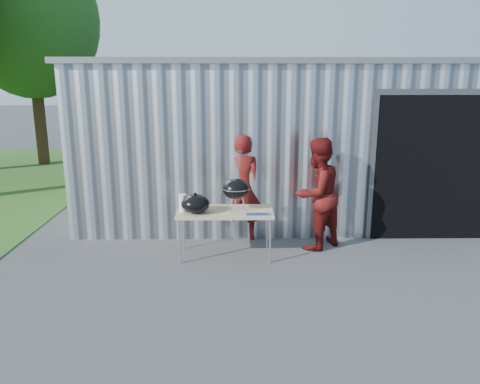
{
  "coord_description": "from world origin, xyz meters",
  "views": [
    {
      "loc": [
        -0.31,
        -6.13,
        2.81
      ],
      "look_at": [
        -0.21,
        0.92,
        1.05
      ],
      "focal_mm": 35.0,
      "sensor_mm": 36.0,
      "label": 1
    }
  ],
  "objects_px": {
    "person_bystander": "(317,194)",
    "kettle_grill": "(236,184)",
    "person_cook": "(243,187)",
    "folding_table": "(225,213)"
  },
  "relations": [
    {
      "from": "folding_table",
      "to": "kettle_grill",
      "type": "height_order",
      "value": "kettle_grill"
    },
    {
      "from": "person_cook",
      "to": "kettle_grill",
      "type": "bearing_deg",
      "value": 96.6
    },
    {
      "from": "person_cook",
      "to": "person_bystander",
      "type": "height_order",
      "value": "person_cook"
    },
    {
      "from": "folding_table",
      "to": "kettle_grill",
      "type": "bearing_deg",
      "value": 17.91
    },
    {
      "from": "person_bystander",
      "to": "kettle_grill",
      "type": "bearing_deg",
      "value": -25.95
    },
    {
      "from": "folding_table",
      "to": "person_cook",
      "type": "xyz_separation_m",
      "value": [
        0.29,
        0.87,
        0.22
      ]
    },
    {
      "from": "person_cook",
      "to": "person_bystander",
      "type": "xyz_separation_m",
      "value": [
        1.21,
        -0.51,
        -0.0
      ]
    },
    {
      "from": "folding_table",
      "to": "person_cook",
      "type": "bearing_deg",
      "value": 71.3
    },
    {
      "from": "kettle_grill",
      "to": "person_bystander",
      "type": "height_order",
      "value": "person_bystander"
    },
    {
      "from": "folding_table",
      "to": "person_bystander",
      "type": "relative_size",
      "value": 0.81
    }
  ]
}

